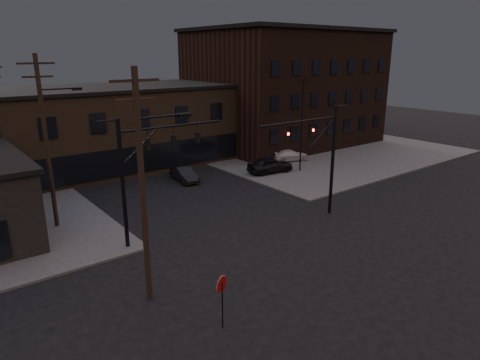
{
  "coord_description": "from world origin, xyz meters",
  "views": [
    {
      "loc": [
        -17.24,
        -15.16,
        11.49
      ],
      "look_at": [
        -0.76,
        6.1,
        3.5
      ],
      "focal_mm": 32.0,
      "sensor_mm": 36.0,
      "label": 1
    }
  ],
  "objects_px": {
    "car_crossing": "(184,174)",
    "stop_sign": "(222,290)",
    "parked_car_lot_a": "(270,165)",
    "parked_car_lot_b": "(290,155)",
    "traffic_signal_near": "(323,150)",
    "traffic_signal_far": "(142,166)"
  },
  "relations": [
    {
      "from": "stop_sign",
      "to": "car_crossing",
      "type": "height_order",
      "value": "stop_sign"
    },
    {
      "from": "car_crossing",
      "to": "parked_car_lot_a",
      "type": "bearing_deg",
      "value": -13.96
    },
    {
      "from": "parked_car_lot_a",
      "to": "parked_car_lot_b",
      "type": "bearing_deg",
      "value": -56.03
    },
    {
      "from": "stop_sign",
      "to": "traffic_signal_far",
      "type": "bearing_deg",
      "value": 82.68
    },
    {
      "from": "traffic_signal_near",
      "to": "parked_car_lot_b",
      "type": "relative_size",
      "value": 1.93
    },
    {
      "from": "car_crossing",
      "to": "stop_sign",
      "type": "bearing_deg",
      "value": -109.09
    },
    {
      "from": "parked_car_lot_b",
      "to": "car_crossing",
      "type": "height_order",
      "value": "parked_car_lot_b"
    },
    {
      "from": "parked_car_lot_a",
      "to": "car_crossing",
      "type": "xyz_separation_m",
      "value": [
        -7.95,
        3.11,
        -0.27
      ]
    },
    {
      "from": "traffic_signal_near",
      "to": "traffic_signal_far",
      "type": "xyz_separation_m",
      "value": [
        -12.07,
        3.5,
        0.08
      ]
    },
    {
      "from": "traffic_signal_near",
      "to": "stop_sign",
      "type": "height_order",
      "value": "traffic_signal_near"
    },
    {
      "from": "parked_car_lot_b",
      "to": "parked_car_lot_a",
      "type": "bearing_deg",
      "value": 135.41
    },
    {
      "from": "traffic_signal_near",
      "to": "parked_car_lot_b",
      "type": "distance_m",
      "value": 16.86
    },
    {
      "from": "stop_sign",
      "to": "car_crossing",
      "type": "bearing_deg",
      "value": 63.5
    },
    {
      "from": "parked_car_lot_b",
      "to": "car_crossing",
      "type": "xyz_separation_m",
      "value": [
        -12.97,
        0.78,
        -0.09
      ]
    },
    {
      "from": "traffic_signal_near",
      "to": "parked_car_lot_a",
      "type": "xyz_separation_m",
      "value": [
        4.74,
        10.76,
        -4.0
      ]
    },
    {
      "from": "traffic_signal_near",
      "to": "parked_car_lot_a",
      "type": "height_order",
      "value": "traffic_signal_near"
    },
    {
      "from": "parked_car_lot_b",
      "to": "stop_sign",
      "type": "bearing_deg",
      "value": 150.74
    },
    {
      "from": "traffic_signal_near",
      "to": "car_crossing",
      "type": "distance_m",
      "value": 14.87
    },
    {
      "from": "stop_sign",
      "to": "parked_car_lot_b",
      "type": "distance_m",
      "value": 30.32
    },
    {
      "from": "traffic_signal_far",
      "to": "parked_car_lot_a",
      "type": "height_order",
      "value": "traffic_signal_far"
    },
    {
      "from": "traffic_signal_far",
      "to": "parked_car_lot_a",
      "type": "relative_size",
      "value": 1.74
    },
    {
      "from": "stop_sign",
      "to": "traffic_signal_near",
      "type": "bearing_deg",
      "value": 25.9
    }
  ]
}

